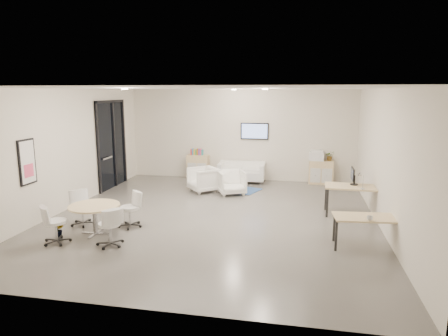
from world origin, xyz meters
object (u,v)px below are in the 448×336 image
sideboard_left (198,167)px  armchair_right (232,181)px  loveseat (242,172)px  round_table (94,209)px  sideboard_right (321,172)px  desk_rear (355,189)px  desk_front (366,220)px  armchair_left (203,178)px

sideboard_left → armchair_right: bearing=-51.2°
loveseat → round_table: bearing=-114.2°
sideboard_right → desk_rear: (0.67, -3.46, 0.28)m
desk_front → armchair_left: bearing=132.4°
sideboard_left → desk_rear: 6.10m
armchair_right → desk_rear: armchair_right is taller
sideboard_left → armchair_left: sideboard_left is taller
loveseat → desk_front: bearing=-60.6°
round_table → armchair_right: bearing=60.0°
sideboard_right → loveseat: (-2.72, -0.18, -0.08)m
sideboard_right → desk_front: (0.63, -5.71, 0.19)m
desk_front → round_table: size_ratio=1.19×
sideboard_right → round_table: bearing=-130.3°
loveseat → armchair_right: 1.78m
sideboard_right → armchair_left: armchair_left is taller
loveseat → armchair_left: armchair_left is taller
loveseat → armchair_left: size_ratio=1.93×
armchair_left → desk_front: bearing=8.2°
sideboard_right → loveseat: bearing=-176.2°
armchair_right → desk_rear: (3.44, -1.50, 0.28)m
loveseat → armchair_left: 1.89m
desk_rear → desk_front: 2.25m
armchair_left → armchair_right: size_ratio=1.05×
armchair_left → desk_rear: armchair_left is taller
sideboard_right → armchair_right: 3.39m
loveseat → sideboard_right: bearing=2.0°
armchair_right → round_table: size_ratio=0.73×
loveseat → desk_rear: (3.39, -3.28, 0.36)m
sideboard_left → loveseat: (1.62, -0.18, -0.11)m
loveseat → desk_rear: size_ratio=1.09×
armchair_right → round_table: (-2.35, -4.07, 0.18)m
armchair_right → desk_front: bearing=-71.7°
armchair_right → desk_rear: size_ratio=0.54×
armchair_left → sideboard_right: bearing=76.2°
loveseat → armchair_right: armchair_right is taller
loveseat → desk_front: 6.47m
desk_front → sideboard_right: bearing=90.8°
desk_rear → armchair_left: bearing=161.3°
armchair_right → armchair_left: bearing=146.3°
round_table → loveseat: bearing=67.7°
loveseat → round_table: size_ratio=1.47×
sideboard_left → desk_front: (4.97, -5.70, 0.16)m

